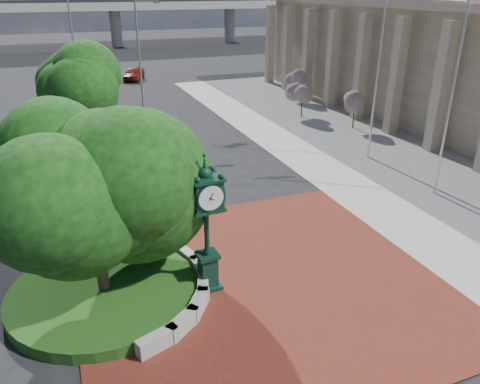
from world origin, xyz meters
name	(u,v)px	position (x,y,z in m)	size (l,w,h in m)	color
ground	(247,267)	(0.00, 0.00, 0.00)	(200.00, 200.00, 0.00)	black
plaza	(258,281)	(0.00, -1.00, 0.02)	(12.00, 12.00, 0.04)	maroon
sidewalk	(415,140)	(16.00, 10.00, 0.02)	(20.00, 50.00, 0.04)	#9E9B93
planter_wall	(174,276)	(-2.71, 0.00, 0.27)	(2.96, 6.77, 0.54)	#9E9B93
grass_bed	(105,292)	(-5.00, 0.00, 0.20)	(6.10, 6.10, 0.40)	#1A4714
overpass	(80,5)	(-0.22, 70.00, 6.54)	(90.00, 12.00, 7.50)	#9E9B93
tree_planter	(91,193)	(-5.00, 0.00, 3.72)	(5.20, 5.20, 6.33)	#38281C
tree_street	(83,91)	(-4.00, 18.00, 3.24)	(4.40, 4.40, 5.45)	#38281C
post_clock	(206,219)	(-1.69, -0.71, 2.58)	(1.04, 1.04, 4.70)	black
parked_car	(134,74)	(2.47, 38.43, 0.71)	(1.67, 4.15, 1.41)	#62170E
flagpole_a	(453,89)	(11.02, 2.72, 5.11)	(1.54, 0.38, 9.97)	silver
flagpole_b	(379,63)	(11.12, 8.32, 5.49)	(1.64, 0.48, 10.71)	silver
street_lamp_near	(141,50)	(0.84, 23.23, 4.92)	(1.81, 0.80, 8.40)	slate
street_lamp_far	(74,28)	(-3.07, 38.67, 5.45)	(2.01, 0.87, 9.30)	slate
shrub_near	(355,106)	(13.86, 14.00, 1.59)	(1.20, 1.20, 2.20)	#38281C
shrub_mid	(302,97)	(11.88, 18.05, 1.59)	(1.20, 1.20, 2.20)	#38281C
shrub_far	(294,82)	(14.05, 23.55, 1.59)	(1.20, 1.20, 2.20)	#38281C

